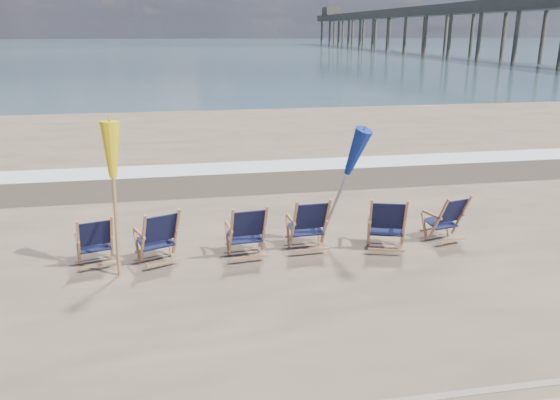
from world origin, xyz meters
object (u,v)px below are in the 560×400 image
(beach_chair_0, at_px, (112,239))
(beach_chair_3, at_px, (326,224))
(fishing_pier, at_px, (442,23))
(umbrella_blue, at_px, (341,150))
(beach_chair_2, at_px, (264,231))
(beach_chair_1, at_px, (176,234))
(beach_chair_4, at_px, (404,226))
(beach_chair_5, at_px, (461,217))
(umbrella_yellow, at_px, (111,159))

(beach_chair_0, relative_size, beach_chair_3, 0.89)
(fishing_pier, bearing_deg, umbrella_blue, -117.21)
(beach_chair_2, xyz_separation_m, fishing_pier, (38.35, 72.22, 4.15))
(beach_chair_0, relative_size, fishing_pier, 0.01)
(beach_chair_1, bearing_deg, beach_chair_4, 153.83)
(beach_chair_4, distance_m, beach_chair_5, 1.33)
(beach_chair_2, bearing_deg, beach_chair_3, -179.45)
(beach_chair_1, relative_size, beach_chair_4, 0.96)
(beach_chair_3, bearing_deg, beach_chair_4, 162.10)
(beach_chair_0, xyz_separation_m, fishing_pier, (40.85, 72.04, 4.19))
(beach_chair_1, bearing_deg, beach_chair_0, -24.74)
(beach_chair_0, relative_size, beach_chair_1, 0.92)
(beach_chair_5, xyz_separation_m, fishing_pier, (34.67, 72.06, 4.18))
(beach_chair_3, bearing_deg, beach_chair_1, -2.96)
(beach_chair_5, bearing_deg, beach_chair_3, -13.30)
(beach_chair_1, relative_size, beach_chair_2, 0.99)
(beach_chair_0, height_order, umbrella_yellow, umbrella_yellow)
(beach_chair_0, xyz_separation_m, beach_chair_3, (3.61, -0.06, 0.06))
(beach_chair_2, xyz_separation_m, beach_chair_5, (3.67, 0.16, -0.04))
(beach_chair_3, height_order, beach_chair_4, beach_chair_4)
(beach_chair_3, xyz_separation_m, fishing_pier, (37.24, 72.11, 4.13))
(beach_chair_4, bearing_deg, beach_chair_1, 12.26)
(umbrella_yellow, bearing_deg, umbrella_blue, 8.54)
(fishing_pier, bearing_deg, beach_chair_0, -119.56)
(umbrella_yellow, xyz_separation_m, umbrella_blue, (3.75, 0.56, -0.12))
(beach_chair_1, xyz_separation_m, beach_chair_5, (5.13, 0.04, -0.03))
(beach_chair_4, bearing_deg, fishing_pier, -99.03)
(beach_chair_0, bearing_deg, beach_chair_3, 163.80)
(beach_chair_2, distance_m, beach_chair_4, 2.41)
(umbrella_yellow, bearing_deg, beach_chair_1, 19.87)
(beach_chair_2, height_order, umbrella_blue, umbrella_blue)
(beach_chair_0, bearing_deg, beach_chair_4, 160.05)
(beach_chair_0, distance_m, umbrella_yellow, 1.49)
(beach_chair_1, height_order, umbrella_blue, umbrella_blue)
(beach_chair_4, distance_m, fishing_pier, 80.98)
(beach_chair_1, relative_size, beach_chair_5, 1.07)
(beach_chair_0, height_order, beach_chair_5, beach_chair_5)
(beach_chair_4, bearing_deg, beach_chair_5, -145.69)
(beach_chair_5, xyz_separation_m, umbrella_yellow, (-6.03, -0.37, 1.42))
(beach_chair_0, height_order, beach_chair_3, beach_chair_3)
(beach_chair_2, xyz_separation_m, umbrella_yellow, (-2.35, -0.21, 1.38))
(beach_chair_2, xyz_separation_m, beach_chair_4, (2.40, -0.23, 0.02))
(umbrella_blue, distance_m, fishing_pier, 80.86)
(beach_chair_2, bearing_deg, beach_chair_0, -9.78)
(beach_chair_3, relative_size, umbrella_yellow, 0.43)
(beach_chair_4, height_order, umbrella_blue, umbrella_blue)
(beach_chair_3, bearing_deg, beach_chair_2, 3.13)
(beach_chair_3, relative_size, beach_chair_5, 1.10)
(beach_chair_3, xyz_separation_m, beach_chair_4, (1.30, -0.35, 0.01))
(beach_chair_5, height_order, umbrella_yellow, umbrella_yellow)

